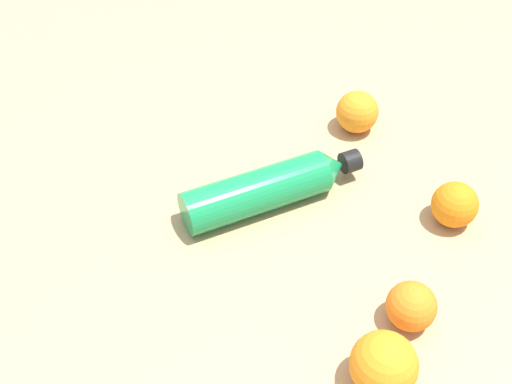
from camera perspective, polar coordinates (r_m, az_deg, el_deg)
name	(u,v)px	position (r m, az deg, el deg)	size (l,w,h in m)	color
ground_plane	(252,229)	(0.94, -0.39, -3.24)	(2.40, 2.40, 0.00)	tan
water_bottle	(269,188)	(0.95, 1.18, 0.38)	(0.16, 0.28, 0.06)	#198C4C
orange_0	(411,306)	(0.84, 13.42, -9.68)	(0.06, 0.06, 0.06)	orange
orange_1	(455,205)	(0.97, 16.98, -1.06)	(0.07, 0.07, 0.07)	orange
orange_2	(384,365)	(0.78, 11.10, -14.62)	(0.08, 0.08, 0.08)	orange
orange_3	(357,112)	(1.09, 8.84, 6.93)	(0.07, 0.07, 0.07)	orange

